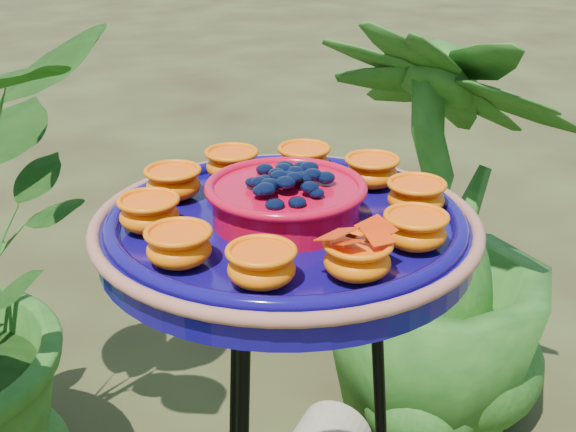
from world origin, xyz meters
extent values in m
torus|color=black|center=(0.04, -0.13, 0.88)|extent=(0.32, 0.32, 0.02)
cylinder|color=#0E0753|center=(0.04, -0.13, 0.91)|extent=(0.56, 0.56, 0.04)
torus|color=#9A5445|center=(0.04, -0.13, 0.93)|extent=(0.47, 0.47, 0.02)
torus|color=#0E0753|center=(0.04, -0.13, 0.94)|extent=(0.44, 0.44, 0.02)
cylinder|color=#B40621|center=(0.04, -0.13, 0.96)|extent=(0.22, 0.22, 0.04)
torus|color=#B40621|center=(0.04, -0.13, 0.98)|extent=(0.19, 0.19, 0.01)
ellipsoid|color=black|center=(0.04, -0.13, 0.98)|extent=(0.16, 0.16, 0.03)
ellipsoid|color=#E66702|center=(0.19, -0.05, 0.95)|extent=(0.07, 0.07, 0.04)
cylinder|color=orange|center=(0.19, -0.05, 0.97)|extent=(0.06, 0.06, 0.01)
ellipsoid|color=#E66702|center=(0.12, 0.02, 0.95)|extent=(0.07, 0.07, 0.04)
cylinder|color=orange|center=(0.12, 0.02, 0.97)|extent=(0.06, 0.06, 0.01)
ellipsoid|color=#E66702|center=(0.02, 0.03, 0.95)|extent=(0.07, 0.07, 0.04)
cylinder|color=orange|center=(0.02, 0.03, 0.97)|extent=(0.06, 0.06, 0.01)
ellipsoid|color=#E66702|center=(-0.07, -0.01, 0.95)|extent=(0.07, 0.07, 0.04)
cylinder|color=orange|center=(-0.07, -0.01, 0.97)|extent=(0.06, 0.06, 0.01)
ellipsoid|color=#E66702|center=(-0.12, -0.10, 0.95)|extent=(0.07, 0.07, 0.04)
cylinder|color=orange|center=(-0.12, -0.10, 0.97)|extent=(0.06, 0.06, 0.01)
ellipsoid|color=#E66702|center=(-0.10, -0.20, 0.95)|extent=(0.07, 0.07, 0.04)
cylinder|color=orange|center=(-0.10, -0.20, 0.97)|extent=(0.06, 0.06, 0.01)
ellipsoid|color=#E66702|center=(-0.03, -0.27, 0.95)|extent=(0.07, 0.07, 0.04)
cylinder|color=orange|center=(-0.03, -0.27, 0.97)|extent=(0.06, 0.06, 0.01)
ellipsoid|color=#E66702|center=(0.06, -0.29, 0.95)|extent=(0.07, 0.07, 0.04)
cylinder|color=orange|center=(0.06, -0.29, 0.97)|extent=(0.06, 0.06, 0.01)
ellipsoid|color=#E66702|center=(0.15, -0.24, 0.95)|extent=(0.07, 0.07, 0.04)
cylinder|color=orange|center=(0.15, -0.24, 0.97)|extent=(0.06, 0.06, 0.01)
ellipsoid|color=#E66702|center=(0.20, -0.15, 0.95)|extent=(0.07, 0.07, 0.04)
cylinder|color=orange|center=(0.20, -0.15, 0.97)|extent=(0.06, 0.06, 0.01)
cylinder|color=black|center=(0.06, -0.29, 0.98)|extent=(0.02, 0.03, 0.00)
cube|color=#E83A04|center=(0.04, -0.28, 0.99)|extent=(0.05, 0.04, 0.01)
cube|color=#E83A04|center=(0.09, -0.28, 0.99)|extent=(0.05, 0.04, 0.01)
imported|color=#184713|center=(0.66, 0.56, 0.52)|extent=(0.82, 0.82, 1.04)
camera|label=1|loc=(-0.24, -0.96, 1.33)|focal=50.00mm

